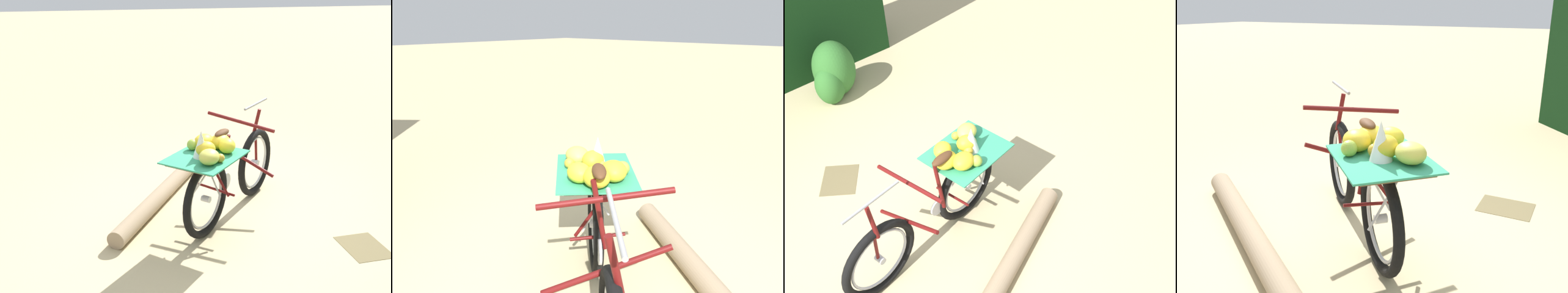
# 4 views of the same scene
# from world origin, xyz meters

# --- Properties ---
(ground_plane) EXTENTS (60.00, 60.00, 0.00)m
(ground_plane) POSITION_xyz_m (0.00, 0.00, 0.00)
(ground_plane) COLOR #C6B284
(bicycle) EXTENTS (1.47, 1.47, 1.03)m
(bicycle) POSITION_xyz_m (-0.13, -0.24, 0.51)
(bicycle) COLOR black
(bicycle) RESTS_ON ground_plane
(fallen_log) EXTENTS (2.03, 1.42, 0.17)m
(fallen_log) POSITION_xyz_m (-0.77, -0.70, 0.08)
(fallen_log) COLOR #9E8466
(fallen_log) RESTS_ON ground_plane
(leaf_litter_patch) EXTENTS (0.44, 0.36, 0.01)m
(leaf_litter_patch) POSITION_xyz_m (0.68, 0.78, 0.00)
(leaf_litter_patch) COLOR olive
(leaf_litter_patch) RESTS_ON ground_plane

